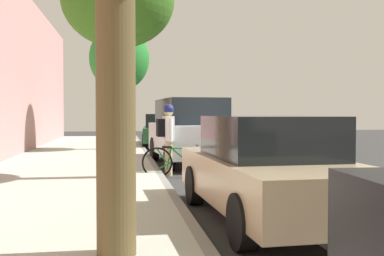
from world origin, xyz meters
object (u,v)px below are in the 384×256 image
Objects in this scene: cyclist_with_backpack at (167,132)px; parked_suv_silver_second at (190,131)px; street_tree_near_cyclist at (119,59)px; bicycle_at_curb at (178,162)px; street_tree_mid_block at (118,3)px; parked_sedan_tan_mid at (268,169)px; parked_sedan_green_nearest at (163,131)px.

parked_suv_silver_second is at bearing -110.88° from cyclist_with_backpack.
parked_suv_silver_second is 2.70× the size of cyclist_with_backpack.
cyclist_with_backpack is at bearing 99.51° from street_tree_near_cyclist.
bicycle_at_curb is 3.93m from street_tree_mid_block.
street_tree_mid_block reaches higher than parked_sedan_tan_mid.
street_tree_mid_block is at bearing 90.00° from street_tree_near_cyclist.
street_tree_near_cyclist reaches higher than parked_suv_silver_second.
street_tree_near_cyclist reaches higher than parked_sedan_tan_mid.
street_tree_mid_block is (2.11, 3.46, 2.98)m from parked_suv_silver_second.
parked_suv_silver_second is (-0.15, 7.43, 0.27)m from parked_sedan_green_nearest.
street_tree_mid_block is (1.19, 1.05, 2.91)m from cyclist_with_backpack.
bicycle_at_curb is 8.38m from street_tree_near_cyclist.
bicycle_at_curb is (0.74, -4.61, -0.36)m from parked_sedan_tan_mid.
parked_suv_silver_second is 2.71× the size of bicycle_at_curb.
street_tree_near_cyclist is (2.16, -12.18, 2.93)m from parked_sedan_tan_mid.
parked_sedan_green_nearest is at bearing -93.02° from bicycle_at_curb.
parked_sedan_green_nearest is 2.54× the size of bicycle_at_curb.
street_tree_near_cyclist is at bearing 54.12° from parked_sedan_green_nearest.
parked_suv_silver_second is 5.03m from street_tree_mid_block.
street_tree_near_cyclist is (1.42, -7.58, 3.29)m from bicycle_at_curb.
street_tree_mid_block is (2.16, -4.00, 3.26)m from parked_sedan_tan_mid.
cyclist_with_backpack is at bearing 69.12° from parked_suv_silver_second.
parked_sedan_tan_mid is 0.90× the size of street_tree_mid_block.
street_tree_mid_block reaches higher than street_tree_near_cyclist.
parked_sedan_tan_mid is 5.16m from cyclist_with_backpack.
parked_sedan_green_nearest is 9.88m from cyclist_with_backpack.
cyclist_with_backpack is (0.92, 2.41, 0.07)m from parked_suv_silver_second.
street_tree_mid_block is at bearing 41.31° from cyclist_with_backpack.
parked_sedan_green_nearest and parked_sedan_tan_mid have the same top height.
parked_sedan_tan_mid is 0.92× the size of street_tree_near_cyclist.
street_tree_mid_block reaches higher than parked_sedan_green_nearest.
bicycle_at_curb is 0.36× the size of street_tree_mid_block.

